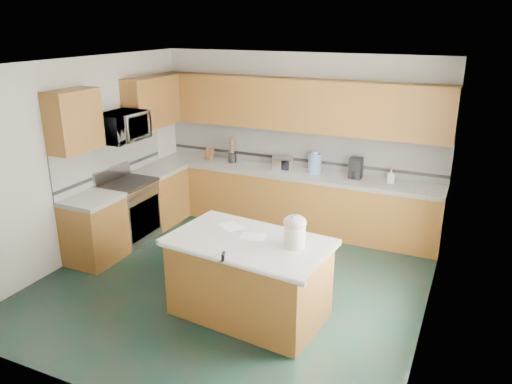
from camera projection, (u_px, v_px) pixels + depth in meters
The scene contains 52 objects.
floor at pixel (234, 282), 6.35m from camera, with size 4.60×4.60×0.00m, color black.
ceiling at pixel (230, 64), 5.47m from camera, with size 4.60×4.60×0.00m, color white.
wall_back at pixel (299, 140), 7.90m from camera, with size 4.60×0.04×2.70m, color white.
wall_front at pixel (98, 263), 3.92m from camera, with size 4.60×0.04×2.70m, color white.
wall_left at pixel (81, 159), 6.82m from camera, with size 0.04×4.60×2.70m, color white.
wall_right at pixel (438, 210), 5.00m from camera, with size 0.04×4.60×2.70m, color white.
back_base_cab at pixel (291, 201), 7.93m from camera, with size 4.60×0.60×0.86m, color brown.
back_countertop at pixel (291, 173), 7.78m from camera, with size 4.60×0.64×0.06m, color white.
back_upper_cab at pixel (296, 105), 7.55m from camera, with size 4.60×0.33×0.78m, color brown.
back_backsplash at pixel (298, 148), 7.91m from camera, with size 4.60×0.02×0.63m, color silver.
back_accent_band at pixel (298, 159), 7.97m from camera, with size 4.60×0.01×0.05m, color black.
left_base_cab_rear at pixel (160, 197), 8.10m from camera, with size 0.60×0.82×0.86m, color brown.
left_counter_rear at pixel (158, 170), 7.95m from camera, with size 0.64×0.82×0.06m, color white.
left_base_cab_front at pixel (95, 231), 6.79m from camera, with size 0.60×0.72×0.86m, color brown.
left_counter_front at pixel (91, 200), 6.64m from camera, with size 0.64×0.72×0.06m, color white.
left_backsplash at pixel (111, 158), 7.32m from camera, with size 0.02×2.30×0.63m, color silver.
left_accent_band at pixel (112, 171), 7.38m from camera, with size 0.01×2.30×0.05m, color black.
left_upper_cab_rear at pixel (152, 102), 7.78m from camera, with size 0.33×1.09×0.78m, color brown.
left_upper_cab_front at pixel (74, 121), 6.35m from camera, with size 0.33×0.72×0.78m, color brown.
range_body at pixel (129, 212), 7.42m from camera, with size 0.60×0.76×0.88m, color #B7B7BC.
range_oven_door at pixel (145, 218), 7.32m from camera, with size 0.02×0.68×0.55m, color black.
range_cooktop at pixel (126, 183), 7.27m from camera, with size 0.62×0.78×0.04m, color black.
range_handle at pixel (145, 194), 7.19m from camera, with size 0.02×0.02×0.66m, color #B7B7BC.
range_backguard at pixel (111, 173), 7.33m from camera, with size 0.06×0.76×0.18m, color #B7B7BC.
microwave at pixel (121, 127), 7.00m from camera, with size 0.73×0.50×0.41m, color #B7B7BC.
island_base at pixel (249, 280), 5.51m from camera, with size 1.62×0.93×0.86m, color brown.
island_top at pixel (249, 242), 5.36m from camera, with size 1.72×1.03×0.06m, color white.
island_bullnose at pixel (227, 262), 4.92m from camera, with size 0.06×0.06×1.72m, color white.
treat_jar at pixel (295, 236), 5.16m from camera, with size 0.22×0.22×0.24m, color beige.
treat_jar_lid at pixel (295, 222), 5.11m from camera, with size 0.24×0.24×0.15m, color #D4A0AE.
treat_jar_knob at pixel (295, 218), 5.09m from camera, with size 0.03×0.03×0.08m, color tan.
treat_jar_knob_end_l at pixel (291, 217), 5.11m from camera, with size 0.04×0.04×0.04m, color tan.
treat_jar_knob_end_r at pixel (299, 218), 5.07m from camera, with size 0.04×0.04×0.04m, color tan.
soap_bottle_island at pixel (294, 231), 5.13m from camera, with size 0.14×0.14×0.36m, color teal.
paper_sheet_a at pixel (253, 237), 5.43m from camera, with size 0.27×0.20×0.00m, color white.
paper_sheet_b at pixel (232, 226), 5.70m from camera, with size 0.27×0.21×0.00m, color white.
clamp_body at pixel (223, 257), 4.95m from camera, with size 0.03×0.10×0.09m, color black.
clamp_handle at pixel (221, 261), 4.90m from camera, with size 0.02×0.02×0.07m, color black.
knife_block at pixel (209, 154), 8.36m from camera, with size 0.11×0.09×0.20m, color #472814.
utensil_crock at pixel (232, 157), 8.23m from camera, with size 0.13×0.13×0.17m, color black.
utensil_bundle at pixel (232, 145), 8.16m from camera, with size 0.08×0.08×0.25m, color #472814.
toaster_oven at pixel (283, 163), 7.85m from camera, with size 0.33×0.23×0.19m, color #B7B7BC.
toaster_oven_door at pixel (280, 165), 7.75m from camera, with size 0.29×0.01×0.15m, color black.
paper_towel at pixel (312, 164), 7.69m from camera, with size 0.12×0.12×0.27m, color white.
paper_towel_base at pixel (312, 171), 7.73m from camera, with size 0.18×0.18×0.01m, color #B7B7BC.
water_jug at pixel (315, 164), 7.63m from camera, with size 0.19×0.19×0.31m, color #6C95D4.
water_jug_neck at pixel (316, 152), 7.57m from camera, with size 0.09×0.09×0.04m, color #6C95D4.
coffee_maker at pixel (356, 168), 7.40m from camera, with size 0.18×0.20×0.31m, color black.
coffee_carafe at pixel (355, 175), 7.39m from camera, with size 0.13×0.13×0.13m, color black.
soap_bottle_back at pixel (391, 176), 7.18m from camera, with size 0.09×0.10×0.21m, color white.
soap_back_cap at pixel (391, 168), 7.15m from camera, with size 0.02×0.02×0.03m, color red.
window_light_proxy at pixel (435, 202), 4.79m from camera, with size 0.02×1.40×1.10m, color white.
Camera 1 is at (2.60, -5.00, 3.16)m, focal length 35.00 mm.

